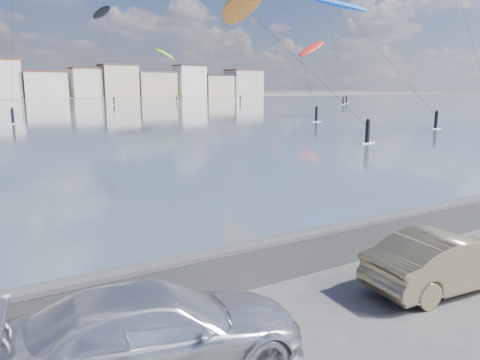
# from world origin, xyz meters

# --- Properties ---
(ground) EXTENTS (700.00, 700.00, 0.00)m
(ground) POSITION_xyz_m (0.00, 0.00, 0.00)
(ground) COLOR #333335
(ground) RESTS_ON ground
(seawall) EXTENTS (400.00, 0.36, 1.08)m
(seawall) POSITION_xyz_m (0.00, 2.70, 0.58)
(seawall) COLOR #28282B
(seawall) RESTS_ON ground
(car_silver) EXTENTS (5.09, 2.73, 1.40)m
(car_silver) POSITION_xyz_m (-2.54, 0.73, 0.70)
(car_silver) COLOR silver
(car_silver) RESTS_ON ground
(car_champagne) EXTENTS (4.09, 1.74, 1.31)m
(car_champagne) POSITION_xyz_m (4.21, 0.33, 0.66)
(car_champagne) COLOR tan
(car_champagne) RESTS_ON ground
(kitesurfer_1) EXTENTS (4.32, 15.39, 24.53)m
(kitesurfer_1) POSITION_xyz_m (29.65, 118.05, 22.30)
(kitesurfer_1) COLOR black
(kitesurfer_1) RESTS_ON ground
(kitesurfer_3) EXTENTS (10.26, 13.07, 16.75)m
(kitesurfer_3) POSITION_xyz_m (75.24, 90.29, 13.78)
(kitesurfer_3) COLOR red
(kitesurfer_3) RESTS_ON ground
(kitesurfer_6) EXTENTS (6.33, 19.99, 14.05)m
(kitesurfer_6) POSITION_xyz_m (20.08, 34.74, 12.11)
(kitesurfer_6) COLOR orange
(kitesurfer_6) RESTS_ON ground
(kitesurfer_7) EXTENTS (6.57, 20.07, 17.05)m
(kitesurfer_7) POSITION_xyz_m (55.43, 139.54, 14.46)
(kitesurfer_7) COLOR #8CD826
(kitesurfer_7) RESTS_ON ground
(kitesurfer_15) EXTENTS (7.75, 18.93, 16.20)m
(kitesurfer_15) POSITION_xyz_m (39.34, 41.48, 14.49)
(kitesurfer_15) COLOR blue
(kitesurfer_15) RESTS_ON ground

